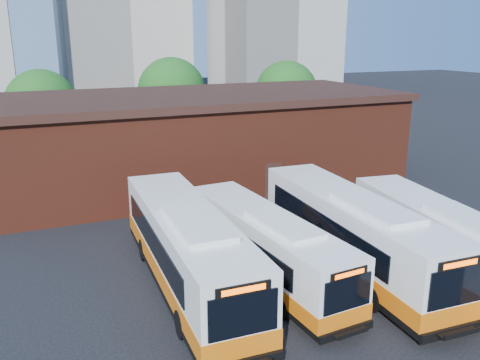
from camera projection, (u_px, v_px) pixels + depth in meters
name	position (u px, v px, depth m)	size (l,w,h in m)	color
ground	(364.00, 309.00, 19.94)	(220.00, 220.00, 0.00)	black
bus_west	(188.00, 252.00, 21.22)	(3.13, 13.26, 3.59)	white
bus_midwest	(266.00, 249.00, 22.07)	(3.23, 11.54, 3.11)	white
bus_mideast	(352.00, 235.00, 22.95)	(3.23, 13.26, 3.59)	white
bus_east	(443.00, 245.00, 22.31)	(3.94, 12.18, 3.27)	white
transit_worker	(430.00, 308.00, 18.27)	(0.66, 0.43, 1.80)	#131B36
depot_building	(199.00, 137.00, 36.73)	(28.60, 12.60, 6.40)	maroon
tree_west	(42.00, 105.00, 43.19)	(6.00, 6.00, 7.65)	#382314
tree_mid	(172.00, 91.00, 49.37)	(6.56, 6.56, 8.36)	#382314
tree_east	(286.00, 92.00, 50.94)	(6.24, 6.24, 7.96)	#382314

